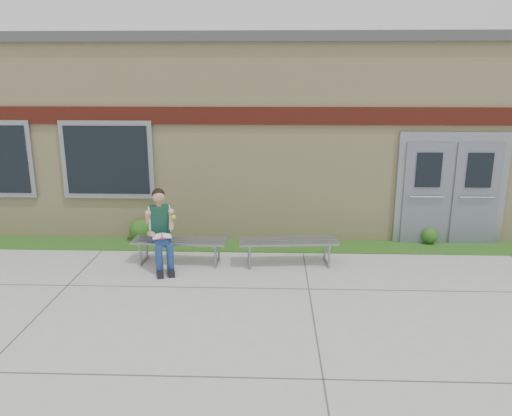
{
  "coord_description": "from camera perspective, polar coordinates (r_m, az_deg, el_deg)",
  "views": [
    {
      "loc": [
        0.41,
        -7.04,
        3.38
      ],
      "look_at": [
        0.09,
        1.7,
        1.04
      ],
      "focal_mm": 35.0,
      "sensor_mm": 36.0,
      "label": 1
    }
  ],
  "objects": [
    {
      "name": "school_building",
      "position": [
        13.1,
        0.28,
        9.35
      ],
      "size": [
        16.2,
        6.22,
        4.2
      ],
      "color": "beige",
      "rests_on": "ground"
    },
    {
      "name": "grass_strip",
      "position": [
        10.22,
        -0.33,
        -4.3
      ],
      "size": [
        16.0,
        0.8,
        0.02
      ],
      "primitive_type": "cube",
      "color": "#124614",
      "rests_on": "ground"
    },
    {
      "name": "girl",
      "position": [
        9.07,
        -10.82,
        -2.3
      ],
      "size": [
        0.63,
        0.92,
        1.43
      ],
      "rotation": [
        0.0,
        0.0,
        0.29
      ],
      "color": "navy",
      "rests_on": "ground"
    },
    {
      "name": "shrub_mid",
      "position": [
        10.74,
        -13.07,
        -2.42
      ],
      "size": [
        0.45,
        0.45,
        0.45
      ],
      "primitive_type": "sphere",
      "color": "#124614",
      "rests_on": "grass_strip"
    },
    {
      "name": "ground",
      "position": [
        7.82,
        -1.15,
        -10.66
      ],
      "size": [
        80.0,
        80.0,
        0.0
      ],
      "primitive_type": "plane",
      "color": "#9E9E99",
      "rests_on": "ground"
    },
    {
      "name": "shrub_east",
      "position": [
        10.88,
        19.22,
        -2.98
      ],
      "size": [
        0.33,
        0.33,
        0.33
      ],
      "primitive_type": "sphere",
      "color": "#124614",
      "rests_on": "grass_strip"
    },
    {
      "name": "bench_right",
      "position": [
        9.17,
        3.71,
        -4.33
      ],
      "size": [
        1.83,
        0.66,
        0.47
      ],
      "rotation": [
        0.0,
        0.0,
        0.09
      ],
      "color": "slate",
      "rests_on": "ground"
    },
    {
      "name": "bench_left",
      "position": [
        9.33,
        -8.7,
        -4.21
      ],
      "size": [
        1.75,
        0.56,
        0.45
      ],
      "rotation": [
        0.0,
        0.0,
        -0.05
      ],
      "color": "slate",
      "rests_on": "ground"
    }
  ]
}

